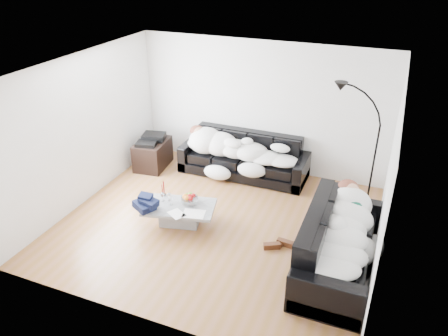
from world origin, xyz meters
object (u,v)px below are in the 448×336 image
at_px(sleeper_back, 243,147).
at_px(coffee_table, 180,214).
at_px(wine_glass_c, 170,201).
at_px(candle_right, 164,188).
at_px(wine_glass_a, 169,197).
at_px(wine_glass_b, 163,197).
at_px(candle_left, 162,191).
at_px(floor_lamp, 374,161).
at_px(av_cabinet, 153,154).
at_px(fruit_bowl, 189,198).
at_px(sofa_back, 244,156).
at_px(sleeper_right, 342,230).
at_px(shoes, 278,244).
at_px(sofa_right, 340,242).
at_px(stereo, 151,139).

xyz_separation_m(sleeper_back, coffee_table, (-0.39, -1.97, -0.47)).
distance_m(wine_glass_c, candle_right, 0.36).
distance_m(wine_glass_a, wine_glass_b, 0.11).
relative_size(candle_left, candle_right, 0.81).
bearing_deg(coffee_table, candle_right, 151.64).
height_order(wine_glass_a, floor_lamp, floor_lamp).
bearing_deg(wine_glass_b, av_cabinet, 125.29).
height_order(wine_glass_c, av_cabinet, av_cabinet).
height_order(wine_glass_b, floor_lamp, floor_lamp).
distance_m(wine_glass_b, wine_glass_c, 0.19).
height_order(fruit_bowl, wine_glass_a, fruit_bowl).
bearing_deg(coffee_table, wine_glass_b, 174.71).
bearing_deg(floor_lamp, wine_glass_c, -145.21).
bearing_deg(fruit_bowl, floor_lamp, 26.66).
bearing_deg(coffee_table, av_cabinet, 131.72).
distance_m(sofa_back, coffee_table, 2.07).
height_order(sleeper_back, wine_glass_b, sleeper_back).
distance_m(sleeper_back, wine_glass_a, 2.00).
xyz_separation_m(sofa_back, sleeper_back, (0.00, -0.05, 0.22)).
height_order(sleeper_right, shoes, sleeper_right).
distance_m(sofa_right, wine_glass_a, 2.85).
relative_size(coffee_table, stereo, 2.61).
bearing_deg(sofa_back, floor_lamp, -11.53).
bearing_deg(candle_right, coffee_table, -28.36).
height_order(coffee_table, stereo, stereo).
bearing_deg(wine_glass_c, floor_lamp, 27.49).
relative_size(wine_glass_a, wine_glass_c, 0.88).
height_order(fruit_bowl, floor_lamp, floor_lamp).
bearing_deg(sleeper_right, sofa_right, -180.00).
height_order(sofa_right, coffee_table, sofa_right).
bearing_deg(wine_glass_a, coffee_table, -20.36).
bearing_deg(stereo, candle_right, -66.35).
height_order(candle_left, stereo, stereo).
bearing_deg(sofa_back, av_cabinet, -168.70).
relative_size(wine_glass_a, stereo, 0.34).
bearing_deg(fruit_bowl, wine_glass_c, -144.42).
relative_size(sleeper_right, wine_glass_c, 11.31).
distance_m(fruit_bowl, shoes, 1.63).
relative_size(sleeper_right, candle_left, 9.06).
height_order(candle_right, stereo, stereo).
height_order(sleeper_right, candle_left, sleeper_right).
xyz_separation_m(sleeper_right, av_cabinet, (-4.08, 1.81, -0.37)).
relative_size(wine_glass_a, wine_glass_b, 0.94).
distance_m(fruit_bowl, candle_left, 0.52).
height_order(sofa_back, candle_left, sofa_back).
height_order(av_cabinet, floor_lamp, floor_lamp).
bearing_deg(candle_left, sleeper_back, 65.99).
bearing_deg(av_cabinet, sleeper_right, -30.07).
distance_m(wine_glass_a, shoes, 1.96).
distance_m(sleeper_back, wine_glass_c, 2.08).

